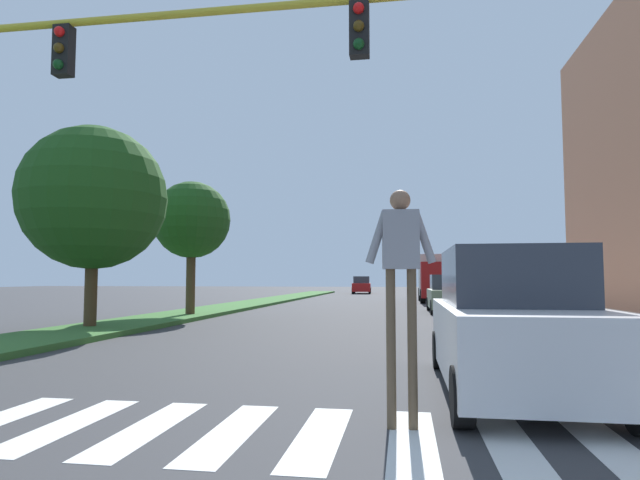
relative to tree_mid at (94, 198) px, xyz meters
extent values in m
plane|color=#38383A|center=(8.35, 13.08, -3.96)|extent=(140.00, 140.00, 0.00)
cube|color=silver|center=(5.65, -9.33, -3.95)|extent=(0.45, 2.20, 0.01)
cube|color=silver|center=(6.55, -9.33, -3.95)|extent=(0.45, 2.20, 0.01)
cube|color=silver|center=(7.45, -9.33, -3.95)|extent=(0.45, 2.20, 0.01)
cube|color=silver|center=(8.35, -9.33, -3.95)|extent=(0.45, 2.20, 0.01)
cube|color=silver|center=(9.25, -9.33, -3.95)|extent=(0.45, 2.20, 0.01)
cube|color=silver|center=(10.15, -9.33, -3.95)|extent=(0.45, 2.20, 0.01)
cube|color=silver|center=(11.05, -9.33, -3.95)|extent=(0.45, 2.20, 0.01)
cube|color=#386B2D|center=(0.40, 11.08, -3.88)|extent=(2.66, 64.00, 0.15)
cylinder|color=#4C3823|center=(0.00, 0.00, -2.54)|extent=(0.36, 0.36, 2.53)
sphere|color=#1E4C19|center=(0.00, 0.00, 0.01)|extent=(4.30, 4.30, 4.30)
cylinder|color=#4C3823|center=(0.83, 5.49, -2.40)|extent=(0.36, 0.36, 2.81)
sphere|color=#1E4C19|center=(0.83, 5.49, -0.08)|extent=(3.06, 3.06, 3.06)
cube|color=#9E9991|center=(16.53, 11.08, -3.88)|extent=(3.00, 64.00, 0.15)
cylinder|color=gold|center=(5.64, -7.25, 1.59)|extent=(8.43, 0.12, 0.12)
cube|color=black|center=(3.96, -7.25, 1.14)|extent=(0.28, 0.20, 0.80)
sphere|color=red|center=(3.96, -7.37, 1.40)|extent=(0.16, 0.16, 0.16)
sphere|color=#4C380F|center=(3.96, -7.37, 1.14)|extent=(0.16, 0.16, 0.16)
sphere|color=#0F3F19|center=(3.96, -7.37, 0.88)|extent=(0.16, 0.16, 0.16)
cube|color=black|center=(8.59, -7.25, 1.14)|extent=(0.28, 0.20, 0.80)
sphere|color=red|center=(8.59, -7.37, 1.40)|extent=(0.16, 0.16, 0.16)
sphere|color=#4C380F|center=(8.59, -7.37, 1.14)|extent=(0.16, 0.16, 0.16)
sphere|color=#0F3F19|center=(8.59, -7.37, 0.88)|extent=(0.16, 0.16, 0.16)
cylinder|color=brown|center=(9.26, -8.95, -3.13)|extent=(0.11, 0.11, 1.65)
cylinder|color=brown|center=(9.04, -8.97, -3.13)|extent=(0.11, 0.11, 1.65)
cube|color=gray|center=(9.15, -8.96, -2.00)|extent=(0.40, 0.27, 0.62)
cylinder|color=gray|center=(9.39, -8.94, -1.97)|extent=(0.27, 0.11, 0.58)
cylinder|color=gray|center=(8.92, -8.98, -1.97)|extent=(0.27, 0.11, 0.58)
sphere|color=#8C664C|center=(9.15, -8.96, -1.58)|extent=(0.24, 0.24, 0.22)
cube|color=silver|center=(10.64, -6.98, -3.26)|extent=(1.91, 4.60, 0.96)
cube|color=#2D333D|center=(10.65, -6.75, -2.38)|extent=(1.68, 2.53, 0.79)
cylinder|color=black|center=(9.77, -8.82, -3.64)|extent=(0.22, 0.64, 0.64)
cylinder|color=black|center=(11.52, -5.13, -3.64)|extent=(0.22, 0.64, 0.64)
cylinder|color=black|center=(9.78, -5.12, -3.64)|extent=(0.22, 0.64, 0.64)
cube|color=gray|center=(11.21, 10.26, -3.33)|extent=(1.85, 4.02, 0.82)
cube|color=#2D333D|center=(11.20, 10.46, -2.58)|extent=(1.62, 1.82, 0.67)
cylinder|color=black|center=(12.05, 8.71, -3.64)|extent=(0.23, 0.64, 0.64)
cylinder|color=black|center=(10.39, 8.69, -3.64)|extent=(0.23, 0.64, 0.64)
cylinder|color=black|center=(12.03, 11.82, -3.64)|extent=(0.23, 0.64, 0.64)
cylinder|color=black|center=(10.36, 11.80, -3.64)|extent=(0.23, 0.64, 0.64)
cube|color=navy|center=(11.52, 24.91, -3.32)|extent=(1.88, 4.52, 0.83)
cube|color=#2D333D|center=(11.52, 25.13, -2.57)|extent=(1.61, 2.05, 0.68)
cylinder|color=black|center=(12.37, 23.13, -3.64)|extent=(0.23, 0.64, 0.64)
cylinder|color=black|center=(10.74, 23.10, -3.64)|extent=(0.23, 0.64, 0.64)
cylinder|color=black|center=(12.30, 26.72, -3.64)|extent=(0.23, 0.64, 0.64)
cylinder|color=black|center=(10.67, 26.68, -3.64)|extent=(0.23, 0.64, 0.64)
cube|color=maroon|center=(4.89, 40.04, -3.32)|extent=(2.04, 4.50, 0.84)
cube|color=#2D333D|center=(4.90, 39.82, -2.56)|extent=(1.70, 2.07, 0.69)
cylinder|color=black|center=(3.97, 41.75, -3.64)|extent=(0.25, 0.65, 0.64)
cylinder|color=black|center=(5.62, 41.84, -3.64)|extent=(0.25, 0.65, 0.64)
cylinder|color=black|center=(4.15, 38.24, -3.64)|extent=(0.25, 0.65, 0.64)
cylinder|color=black|center=(5.81, 38.33, -3.64)|extent=(0.25, 0.65, 0.64)
cube|color=maroon|center=(11.35, 19.11, -2.51)|extent=(2.30, 2.00, 2.20)
cube|color=beige|center=(11.35, 22.21, -2.21)|extent=(2.30, 4.20, 2.70)
cylinder|color=black|center=(12.40, 19.11, -3.51)|extent=(0.30, 0.90, 0.90)
cylinder|color=black|center=(10.30, 19.11, -3.51)|extent=(0.30, 0.90, 0.90)
cylinder|color=black|center=(12.40, 23.26, -3.51)|extent=(0.30, 0.90, 0.90)
cylinder|color=black|center=(10.30, 23.26, -3.51)|extent=(0.30, 0.90, 0.90)
camera|label=1|loc=(9.19, -14.65, -2.40)|focal=30.02mm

